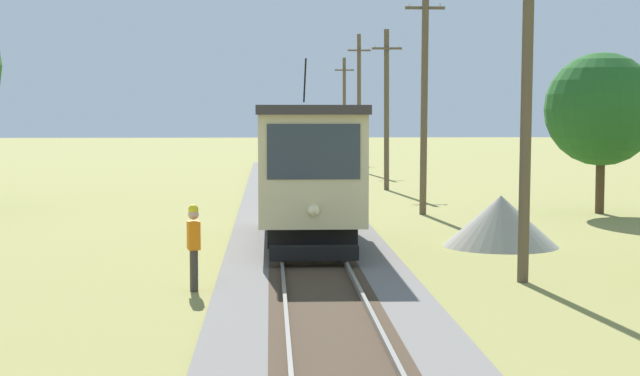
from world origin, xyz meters
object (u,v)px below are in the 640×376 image
Objects in this scene: utility_pole_near_tram at (526,109)px; track_worker at (194,243)px; utility_pole_distant at (359,101)px; utility_pole_horizon at (344,108)px; tree_horizon at (602,109)px; utility_pole_mid at (424,95)px; red_tram at (307,167)px; gravel_pile at (501,221)px; utility_pole_far at (387,108)px.

utility_pole_near_tram reaches higher than track_worker.
utility_pole_near_tram is 39.78m from utility_pole_distant.
utility_pole_horizon reaches higher than tree_horizon.
utility_pole_mid is at bearing 53.22° from track_worker.
track_worker is at bearing -112.87° from red_tram.
gravel_pile is at bearing -123.39° from tree_horizon.
track_worker is at bearing -174.89° from utility_pole_near_tram.
utility_pole_far is at bearing 119.79° from tree_horizon.
red_tram is 1.13× the size of utility_pole_horizon.
utility_pole_distant is at bearing 68.92° from track_worker.
utility_pole_mid is 25.74m from utility_pole_distant.
utility_pole_far is at bearing 90.00° from utility_pole_near_tram.
red_tram is 1.02× the size of utility_pole_distant.
utility_pole_distant is at bearing 91.40° from gravel_pile.
utility_pole_far is at bearing 77.44° from red_tram.
utility_pole_horizon is at bearing 90.00° from utility_pole_near_tram.
utility_pole_near_tram is (4.45, -5.42, 1.53)m from red_tram.
tree_horizon is (6.41, -25.58, -0.53)m from utility_pole_distant.
utility_pole_mid is 1.10× the size of utility_pole_horizon.
utility_pole_far is 27.10m from track_worker.
utility_pole_distant is at bearing 90.00° from utility_pole_near_tram.
utility_pole_far reaches higher than gravel_pile.
utility_pole_mid is at bearing -178.51° from tree_horizon.
utility_pole_horizon reaches higher than red_tram.
utility_pole_near_tram is at bearing -6.14° from track_worker.
utility_pole_near_tram is 51.82m from utility_pole_horizon.
gravel_pile is at bearing 27.82° from track_worker.
gravel_pile is (0.83, 5.74, -3.02)m from utility_pole_near_tram.
utility_pole_horizon is 1.31× the size of tree_horizon.
utility_pole_far is 12.90m from tree_horizon.
gravel_pile is (0.83, -8.29, -3.53)m from utility_pole_mid.
track_worker is (-7.84, -6.36, 0.29)m from gravel_pile.
utility_pole_far reaches higher than track_worker.
gravel_pile is 1.76× the size of track_worker.
gravel_pile is (0.83, -34.04, -3.57)m from utility_pole_distant.
utility_pole_distant is 4.68× the size of track_worker.
tree_horizon is (10.86, 8.78, 1.55)m from red_tram.
red_tram is at bearing 55.88° from track_worker.
gravel_pile is 0.54× the size of tree_horizon.
utility_pole_distant reaches higher than red_tram.
utility_pole_mid is 9.05m from gravel_pile.
utility_pole_mid reaches higher than utility_pole_far.
utility_pole_mid reaches higher than utility_pole_horizon.
utility_pole_distant is 12.05m from utility_pole_horizon.
utility_pole_distant is at bearing 82.62° from red_tram.
utility_pole_horizon is at bearing 90.00° from utility_pole_distant.
utility_pole_horizon is at bearing 99.67° from tree_horizon.
tree_horizon is at bearing 38.94° from red_tram.
gravel_pile is 10.10m from track_worker.
utility_pole_far is (4.45, 19.98, 1.64)m from red_tram.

